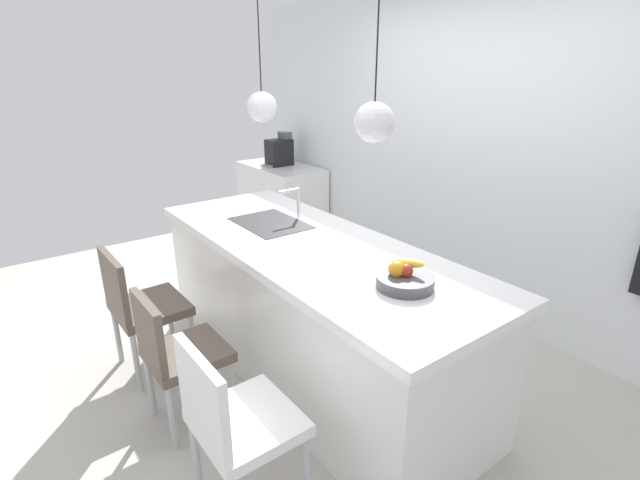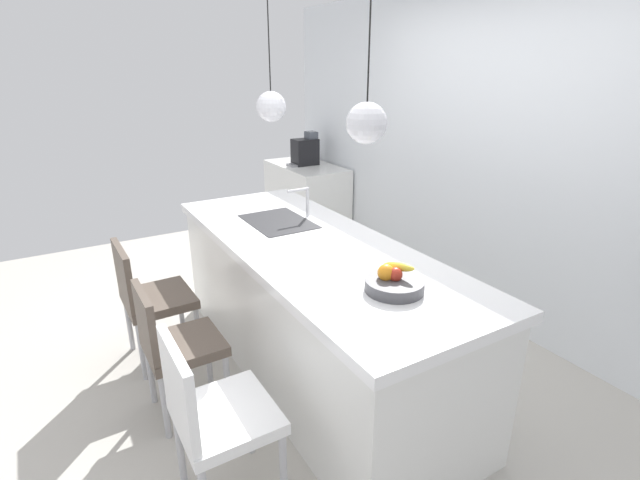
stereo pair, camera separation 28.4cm
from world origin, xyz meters
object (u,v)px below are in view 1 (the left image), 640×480
object	(u,v)px
chair_near	(140,303)
chair_middle	(176,351)
fruit_bowl	(404,279)
coffee_machine	(279,152)
chair_far	(234,420)

from	to	relation	value
chair_near	chair_middle	distance (m)	0.64
fruit_bowl	coffee_machine	xyz separation A→B (m)	(-3.20, 1.26, 0.06)
fruit_bowl	chair_middle	xyz separation A→B (m)	(-0.80, -0.93, -0.49)
fruit_bowl	coffee_machine	size ratio (longest dim) A/B	0.77
fruit_bowl	chair_middle	distance (m)	1.32
chair_near	chair_far	distance (m)	1.36
chair_near	chair_far	xyz separation A→B (m)	(1.36, 0.00, 0.01)
chair_near	chair_far	bearing A→B (deg)	0.01
fruit_bowl	coffee_machine	distance (m)	3.44
coffee_machine	chair_near	world-z (taller)	coffee_machine
chair_near	chair_middle	world-z (taller)	chair_near
chair_far	chair_middle	bearing A→B (deg)	179.65
coffee_machine	chair_far	distance (m)	3.84
coffee_machine	chair_far	bearing A→B (deg)	-35.18
chair_near	chair_middle	size ratio (longest dim) A/B	1.04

